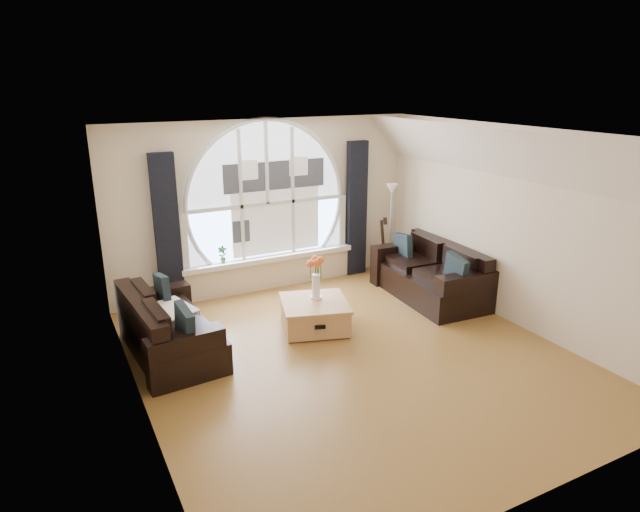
{
  "coord_description": "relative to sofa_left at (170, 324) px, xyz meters",
  "views": [
    {
      "loc": [
        -3.16,
        -5.2,
        3.28
      ],
      "look_at": [
        0.0,
        0.9,
        1.05
      ],
      "focal_mm": 30.83,
      "sensor_mm": 36.0,
      "label": 1
    }
  ],
  "objects": [
    {
      "name": "ground",
      "position": [
        1.97,
        -1.11,
        -0.4
      ],
      "size": [
        5.0,
        5.5,
        0.01
      ],
      "primitive_type": "cube",
      "color": "brown",
      "rests_on": "ground"
    },
    {
      "name": "ceiling",
      "position": [
        1.97,
        -1.11,
        2.3
      ],
      "size": [
        5.0,
        5.5,
        0.01
      ],
      "primitive_type": "cube",
      "color": "silver",
      "rests_on": "ground"
    },
    {
      "name": "wall_back",
      "position": [
        1.97,
        1.64,
        0.95
      ],
      "size": [
        5.0,
        0.01,
        2.7
      ],
      "primitive_type": "cube",
      "color": "beige",
      "rests_on": "ground"
    },
    {
      "name": "wall_front",
      "position": [
        1.97,
        -3.86,
        0.95
      ],
      "size": [
        5.0,
        0.01,
        2.7
      ],
      "primitive_type": "cube",
      "color": "beige",
      "rests_on": "ground"
    },
    {
      "name": "wall_left",
      "position": [
        -0.53,
        -1.11,
        0.95
      ],
      "size": [
        0.01,
        5.5,
        2.7
      ],
      "primitive_type": "cube",
      "color": "beige",
      "rests_on": "ground"
    },
    {
      "name": "wall_right",
      "position": [
        4.47,
        -1.11,
        0.95
      ],
      "size": [
        0.01,
        5.5,
        2.7
      ],
      "primitive_type": "cube",
      "color": "beige",
      "rests_on": "ground"
    },
    {
      "name": "attic_slope",
      "position": [
        4.17,
        -1.11,
        1.95
      ],
      "size": [
        0.92,
        5.5,
        0.72
      ],
      "primitive_type": "cube",
      "color": "silver",
      "rests_on": "ground"
    },
    {
      "name": "arched_window",
      "position": [
        1.97,
        1.61,
        1.23
      ],
      "size": [
        2.6,
        0.06,
        2.15
      ],
      "primitive_type": "cube",
      "color": "silver",
      "rests_on": "wall_back"
    },
    {
      "name": "window_sill",
      "position": [
        1.97,
        1.54,
        0.11
      ],
      "size": [
        2.9,
        0.22,
        0.08
      ],
      "primitive_type": "cube",
      "color": "white",
      "rests_on": "wall_back"
    },
    {
      "name": "window_frame",
      "position": [
        1.97,
        1.58,
        1.23
      ],
      "size": [
        2.76,
        0.08,
        2.15
      ],
      "primitive_type": "cube",
      "color": "white",
      "rests_on": "wall_back"
    },
    {
      "name": "neighbor_house",
      "position": [
        2.12,
        1.59,
        1.1
      ],
      "size": [
        1.7,
        0.02,
        1.5
      ],
      "primitive_type": "cube",
      "color": "silver",
      "rests_on": "wall_back"
    },
    {
      "name": "curtain_left",
      "position": [
        0.37,
        1.52,
        0.75
      ],
      "size": [
        0.35,
        0.12,
        2.3
      ],
      "primitive_type": "cube",
      "color": "black",
      "rests_on": "ground"
    },
    {
      "name": "curtain_right",
      "position": [
        3.57,
        1.52,
        0.75
      ],
      "size": [
        0.35,
        0.12,
        2.3
      ],
      "primitive_type": "cube",
      "color": "black",
      "rests_on": "ground"
    },
    {
      "name": "sofa_left",
      "position": [
        0.0,
        0.0,
        0.0
      ],
      "size": [
        1.02,
        1.82,
        0.78
      ],
      "primitive_type": "cube",
      "rotation": [
        0.0,
        0.0,
        0.08
      ],
      "color": "black",
      "rests_on": "ground"
    },
    {
      "name": "sofa_right",
      "position": [
        4.0,
        0.02,
        0.0
      ],
      "size": [
        1.06,
        1.95,
        0.84
      ],
      "primitive_type": "cube",
      "rotation": [
        0.0,
        0.0,
        -0.06
      ],
      "color": "black",
      "rests_on": "ground"
    },
    {
      "name": "coffee_chest",
      "position": [
        1.91,
        -0.16,
        -0.18
      ],
      "size": [
        1.1,
        1.1,
        0.43
      ],
      "primitive_type": "cube",
      "rotation": [
        0.0,
        0.0,
        -0.3
      ],
      "color": "tan",
      "rests_on": "ground"
    },
    {
      "name": "throw_blanket",
      "position": [
        0.02,
        0.14,
        0.1
      ],
      "size": [
        0.71,
        0.71,
        0.1
      ],
      "primitive_type": "cube",
      "rotation": [
        0.0,
        0.0,
        0.37
      ],
      "color": "silver",
      "rests_on": "sofa_left"
    },
    {
      "name": "vase_flowers",
      "position": [
        1.98,
        -0.06,
        0.38
      ],
      "size": [
        0.24,
        0.24,
        0.7
      ],
      "primitive_type": "cube",
      "color": "white",
      "rests_on": "coffee_chest"
    },
    {
      "name": "floor_lamp",
      "position": [
        4.05,
        1.2,
        0.4
      ],
      "size": [
        0.24,
        0.24,
        1.6
      ],
      "primitive_type": "cube",
      "color": "#B2B2B2",
      "rests_on": "ground"
    },
    {
      "name": "guitar",
      "position": [
        3.88,
        1.22,
        0.13
      ],
      "size": [
        0.38,
        0.27,
        1.06
      ],
      "primitive_type": "cube",
      "rotation": [
        0.0,
        0.0,
        -0.08
      ],
      "color": "brown",
      "rests_on": "ground"
    },
    {
      "name": "potted_plant",
      "position": [
        1.18,
        1.54,
        0.29
      ],
      "size": [
        0.17,
        0.15,
        0.28
      ],
      "primitive_type": "imported",
      "rotation": [
        0.0,
        0.0,
        -0.38
      ],
      "color": "#1E6023",
      "rests_on": "window_sill"
    }
  ]
}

